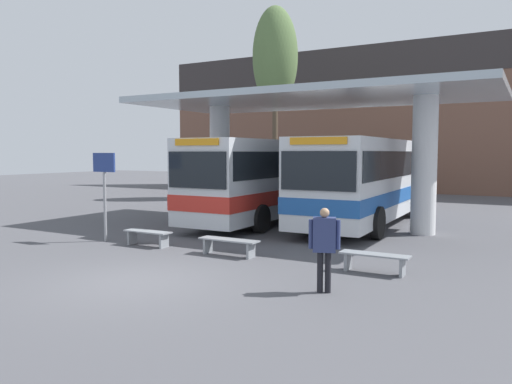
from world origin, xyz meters
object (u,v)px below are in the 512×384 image
waiting_bench_mid_platform (148,235)px  info_sign_platform (104,178)px  pedestrian_waiting (324,241)px  poplar_tree_behind_left (275,58)px  parked_car_street (357,180)px  transit_bus_left_bay (274,176)px  transit_bus_center_bay (367,177)px  waiting_bench_near_pillar (375,259)px  waiting_bench_far_platform (229,243)px

waiting_bench_mid_platform → info_sign_platform: info_sign_platform is taller
pedestrian_waiting → poplar_tree_behind_left: (-10.53, 18.38, 7.54)m
info_sign_platform → parked_car_street: (1.69, 20.37, -0.98)m
transit_bus_left_bay → transit_bus_center_bay: transit_bus_center_bay is taller
info_sign_platform → poplar_tree_behind_left: bearing=98.1°
waiting_bench_near_pillar → pedestrian_waiting: bearing=-101.6°
waiting_bench_far_platform → pedestrian_waiting: 4.23m
parked_car_street → transit_bus_center_bay: bearing=-66.9°
waiting_bench_near_pillar → info_sign_platform: info_sign_platform is taller
waiting_bench_near_pillar → transit_bus_center_bay: bearing=108.0°
pedestrian_waiting → waiting_bench_mid_platform: bearing=141.9°
pedestrian_waiting → parked_car_street: parked_car_street is taller
transit_bus_center_bay → info_sign_platform: bearing=51.3°
parked_car_street → waiting_bench_mid_platform: bearing=-86.3°
transit_bus_center_bay → waiting_bench_mid_platform: 9.10m
transit_bus_left_bay → waiting_bench_far_platform: transit_bus_left_bay is taller
pedestrian_waiting → poplar_tree_behind_left: poplar_tree_behind_left is taller
waiting_bench_near_pillar → info_sign_platform: bearing=-179.7°
waiting_bench_far_platform → info_sign_platform: size_ratio=0.62×
waiting_bench_far_platform → poplar_tree_behind_left: size_ratio=0.15×
pedestrian_waiting → transit_bus_center_bay: bearing=81.8°
waiting_bench_mid_platform → waiting_bench_far_platform: 2.89m
transit_bus_left_bay → transit_bus_center_bay: size_ratio=1.03×
waiting_bench_mid_platform → poplar_tree_behind_left: bearing=103.9°
pedestrian_waiting → waiting_bench_far_platform: bearing=129.6°
waiting_bench_mid_platform → poplar_tree_behind_left: (-4.03, 16.28, 8.25)m
transit_bus_center_bay → waiting_bench_mid_platform: (-4.39, -7.83, -1.51)m
poplar_tree_behind_left → waiting_bench_far_platform: bearing=-67.0°
pedestrian_waiting → parked_car_street: 23.36m
waiting_bench_far_platform → poplar_tree_behind_left: 19.52m
waiting_bench_near_pillar → waiting_bench_far_platform: same height
parked_car_street → waiting_bench_near_pillar: bearing=-67.4°
waiting_bench_far_platform → poplar_tree_behind_left: (-6.92, 16.28, 8.24)m
transit_bus_left_bay → poplar_tree_behind_left: (-4.59, 9.07, 6.75)m
transit_bus_left_bay → pedestrian_waiting: size_ratio=6.46×
transit_bus_left_bay → waiting_bench_mid_platform: size_ratio=7.11×
poplar_tree_behind_left → info_sign_platform: bearing=-81.9°
pedestrian_waiting → parked_car_street: (-6.53, 22.43, -0.03)m
waiting_bench_near_pillar → poplar_tree_behind_left: bearing=123.9°
waiting_bench_far_platform → poplar_tree_behind_left: bearing=113.0°
transit_bus_left_bay → info_sign_platform: 7.61m
transit_bus_left_bay → pedestrian_waiting: transit_bus_left_bay is taller
info_sign_platform → poplar_tree_behind_left: (-2.32, 16.32, 6.58)m
transit_bus_left_bay → pedestrian_waiting: 11.08m
info_sign_platform → waiting_bench_far_platform: bearing=0.5°
transit_bus_left_bay → info_sign_platform: bearing=72.1°
waiting_bench_mid_platform → poplar_tree_behind_left: 18.69m
transit_bus_center_bay → pedestrian_waiting: (2.11, -9.93, -0.80)m
info_sign_platform → parked_car_street: size_ratio=0.64×
transit_bus_left_bay → parked_car_street: size_ratio=2.53×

